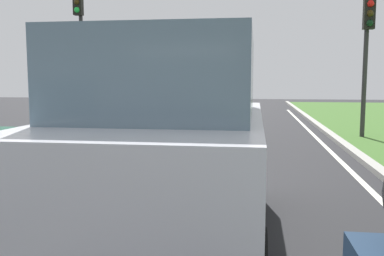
% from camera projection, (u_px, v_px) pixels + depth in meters
% --- Properties ---
extents(ground_plane, '(60.00, 60.00, 0.00)m').
position_uv_depth(ground_plane, '(186.00, 154.00, 10.56)').
color(ground_plane, '#262628').
extents(lane_line_center, '(0.12, 32.00, 0.01)m').
position_uv_depth(lane_line_center, '(159.00, 153.00, 10.66)').
color(lane_line_center, silver).
rests_on(lane_line_center, ground).
extents(lane_line_right_edge, '(0.12, 32.00, 0.01)m').
position_uv_depth(lane_line_right_edge, '(337.00, 158.00, 10.03)').
color(lane_line_right_edge, silver).
rests_on(lane_line_right_edge, ground).
extents(curb_right, '(0.24, 48.00, 0.12)m').
position_uv_depth(curb_right, '(360.00, 156.00, 9.95)').
color(curb_right, '#9E9B93').
rests_on(curb_right, ground).
extents(car_suv_ahead, '(1.97, 4.50, 2.28)m').
position_uv_depth(car_suv_ahead, '(173.00, 142.00, 4.67)').
color(car_suv_ahead, silver).
rests_on(car_suv_ahead, ground).
extents(car_hatchback_far, '(1.84, 3.76, 1.78)m').
position_uv_depth(car_hatchback_far, '(97.00, 115.00, 11.47)').
color(car_hatchback_far, brown).
rests_on(car_hatchback_far, ground).
extents(traffic_light_near_right, '(0.32, 0.50, 4.51)m').
position_uv_depth(traffic_light_near_right, '(367.00, 39.00, 12.92)').
color(traffic_light_near_right, '#2D2D2D').
rests_on(traffic_light_near_right, ground).
extents(traffic_light_overhead_left, '(0.32, 0.50, 5.21)m').
position_uv_depth(traffic_light_overhead_left, '(80.00, 32.00, 15.58)').
color(traffic_light_overhead_left, '#2D2D2D').
rests_on(traffic_light_overhead_left, ground).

